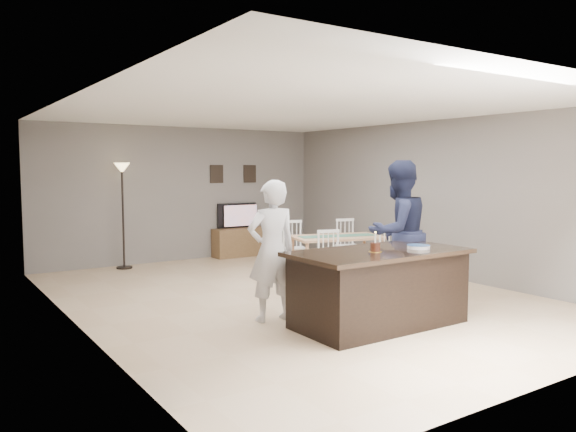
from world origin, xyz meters
TOP-DOWN VIEW (x-y plane):
  - floor at (0.00, 0.00)m, footprint 8.00×8.00m
  - room_shell at (0.00, 0.00)m, footprint 8.00×8.00m
  - kitchen_island at (0.00, -1.80)m, footprint 2.15×1.10m
  - tv_console at (1.20, 3.77)m, footprint 1.20×0.40m
  - television at (1.20, 3.84)m, footprint 0.91×0.12m
  - tv_screen_glow at (1.20, 3.76)m, footprint 0.78×0.00m
  - picture_frames at (1.15, 3.98)m, footprint 1.10×0.02m
  - doorway at (-2.99, -2.30)m, footprint 0.00×2.10m
  - woman at (-0.95, -0.92)m, footprint 0.68×0.49m
  - man at (0.95, -1.15)m, footprint 0.98×0.78m
  - birthday_cake at (-0.12, -1.86)m, footprint 0.15×0.15m
  - plate_stack at (0.50, -1.95)m, footprint 0.28×0.28m
  - dining_table at (1.43, 0.77)m, footprint 1.84×2.03m
  - floor_lamp at (-1.33, 3.68)m, footprint 0.29×0.29m

SIDE VIEW (x-z plane):
  - floor at x=0.00m, z-range 0.00..0.00m
  - tv_console at x=1.20m, z-range 0.00..0.60m
  - kitchen_island at x=0.00m, z-range 0.00..0.90m
  - dining_table at x=1.43m, z-range 0.13..1.06m
  - television at x=1.20m, z-range 0.60..1.13m
  - woman at x=-0.95m, z-range 0.00..1.73m
  - tv_screen_glow at x=1.20m, z-range 0.48..1.26m
  - plate_stack at x=0.50m, z-range 0.90..0.94m
  - birthday_cake at x=-0.12m, z-range 0.84..1.08m
  - man at x=0.95m, z-range 0.00..1.98m
  - doorway at x=-2.99m, z-range -0.07..2.58m
  - floor_lamp at x=-1.33m, z-range 0.54..2.51m
  - room_shell at x=0.00m, z-range -2.32..5.68m
  - picture_frames at x=1.15m, z-range 1.56..1.94m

